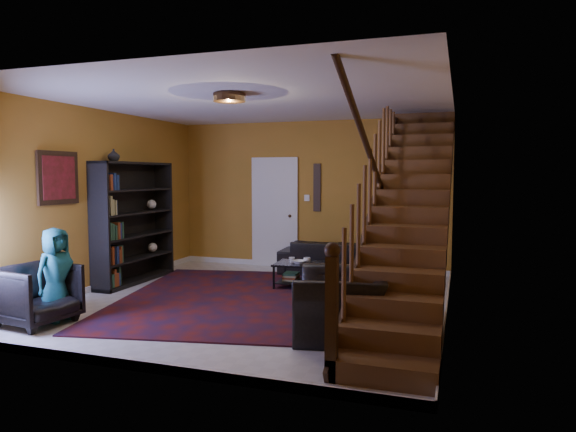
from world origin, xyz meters
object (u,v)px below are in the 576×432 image
sofa (339,258)px  armchair_right (341,304)px  coffee_table (310,274)px  bookshelf (135,225)px  armchair_left (37,295)px

sofa → armchair_right: (0.82, -3.45, 0.05)m
armchair_right → coffee_table: bearing=-166.6°
bookshelf → armchair_left: 2.57m
armchair_right → coffee_table: (-1.00, 2.19, -0.13)m
armchair_right → armchair_left: bearing=-89.7°
bookshelf → coffee_table: (2.91, 0.44, -0.74)m
sofa → bookshelf: bearing=25.7°
bookshelf → sofa: 3.59m
bookshelf → armchair_left: bookshelf is taller
armchair_right → coffee_table: 2.41m
sofa → armchair_left: armchair_left is taller
armchair_left → coffee_table: armchair_left is taller
bookshelf → armchair_left: (0.35, -2.47, -0.60)m
armchair_left → armchair_right: 3.62m
bookshelf → coffee_table: bearing=8.5°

